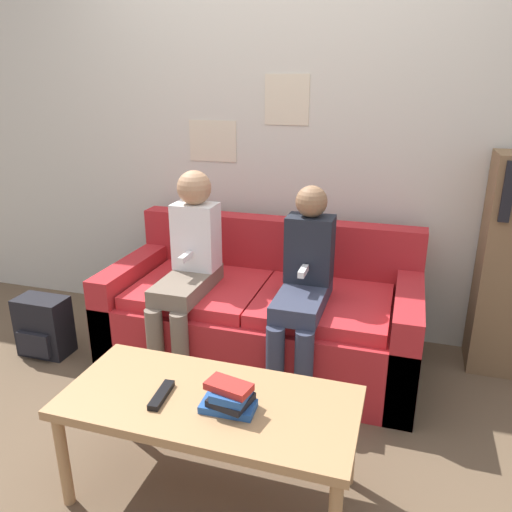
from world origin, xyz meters
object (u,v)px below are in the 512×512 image
Objects in this scene: backpack at (44,327)px; person_right at (304,282)px; coffee_table at (209,409)px; couch at (263,316)px; tv_remote at (161,395)px; person_left at (188,263)px.

person_right is at bearing 5.53° from backpack.
coffee_table is 0.89m from person_right.
couch is 1.06m from coffee_table.
tv_remote is at bearing -93.61° from couch.
tv_remote is (0.30, -0.91, -0.17)m from person_left.
tv_remote reaches higher than backpack.
person_left is at bearing 118.51° from coffee_table.
couch is 1.63× the size of person_right.
coffee_table is at bearing -61.49° from person_left.
person_left is at bearing 103.44° from tv_remote.
coffee_table is 1.01m from person_left.
person_left is at bearing 179.13° from person_right.
person_right is (0.64, -0.01, -0.03)m from person_left.
person_right reaches higher than backpack.
person_right is at bearing -35.48° from couch.
person_left reaches higher than couch.
coffee_table is at bearing -27.60° from backpack.
couch is 4.85× the size of backpack.
person_left is at bearing 10.09° from backpack.
person_right reaches higher than couch.
backpack is (-1.18, 0.75, -0.28)m from tv_remote.
couch reaches higher than backpack.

